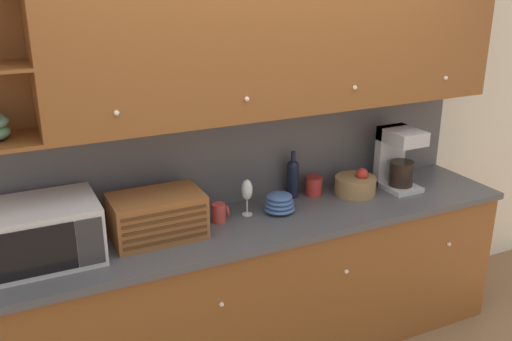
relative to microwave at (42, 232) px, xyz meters
name	(u,v)px	position (x,y,z in m)	size (l,w,h in m)	color
ground_plane	(243,326)	(1.17, 0.26, -1.06)	(24.00, 24.00, 0.00)	#896647
wall_back	(239,139)	(1.17, 0.29, 0.24)	(5.48, 0.06, 2.60)	silver
counter_unit	(262,288)	(1.17, -0.04, -0.60)	(3.10, 0.62, 0.91)	brown
backsplash_panel	(241,156)	(1.17, 0.25, 0.15)	(3.08, 0.01, 0.58)	#4C4C51
upper_cabinets	(281,45)	(1.34, 0.08, 0.80)	(3.08, 0.36, 0.73)	brown
microwave	(42,232)	(0.00, 0.00, 0.00)	(0.54, 0.42, 0.29)	silver
bread_box	(157,216)	(0.57, 0.00, -0.03)	(0.48, 0.30, 0.24)	brown
mug	(219,213)	(0.94, 0.04, -0.09)	(0.09, 0.08, 0.11)	#B73D38
wine_glass	(247,191)	(1.12, 0.05, 0.00)	(0.06, 0.06, 0.22)	silver
bowl_stack_on_counter	(279,203)	(1.30, 0.01, -0.09)	(0.18, 0.18, 0.12)	#3D5B93
wine_bottle	(293,177)	(1.49, 0.18, -0.01)	(0.07, 0.07, 0.30)	black
storage_canister	(314,185)	(1.62, 0.15, -0.08)	(0.11, 0.11, 0.12)	#B22D28
fruit_basket	(356,185)	(1.87, 0.05, -0.09)	(0.26, 0.26, 0.17)	#937047
coffee_maker	(397,157)	(2.17, 0.03, 0.06)	(0.20, 0.27, 0.39)	#B7B7BC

